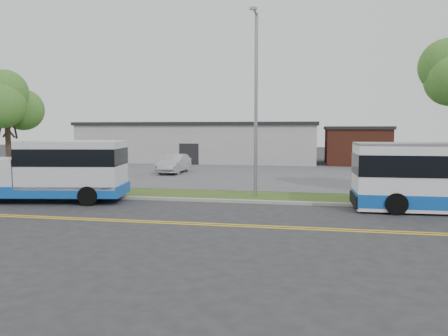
% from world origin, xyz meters
% --- Properties ---
extents(ground, '(140.00, 140.00, 0.00)m').
position_xyz_m(ground, '(0.00, 0.00, 0.00)').
color(ground, '#28282B').
rests_on(ground, ground).
extents(lane_line_north, '(70.00, 0.12, 0.01)m').
position_xyz_m(lane_line_north, '(0.00, -3.85, 0.01)').
color(lane_line_north, yellow).
rests_on(lane_line_north, ground).
extents(lane_line_south, '(70.00, 0.12, 0.01)m').
position_xyz_m(lane_line_south, '(0.00, -4.15, 0.01)').
color(lane_line_south, yellow).
rests_on(lane_line_south, ground).
extents(curb, '(80.00, 0.30, 0.15)m').
position_xyz_m(curb, '(0.00, 1.10, 0.07)').
color(curb, '#9E9B93').
rests_on(curb, ground).
extents(verge, '(80.00, 3.30, 0.10)m').
position_xyz_m(verge, '(0.00, 2.90, 0.05)').
color(verge, '#2C4416').
rests_on(verge, ground).
extents(parking_lot, '(80.00, 25.00, 0.10)m').
position_xyz_m(parking_lot, '(0.00, 17.00, 0.05)').
color(parking_lot, '#4C4C4F').
rests_on(parking_lot, ground).
extents(commercial_building, '(25.40, 10.40, 4.35)m').
position_xyz_m(commercial_building, '(-6.00, 27.00, 2.18)').
color(commercial_building, '#9E9E99').
rests_on(commercial_building, ground).
extents(brick_wing, '(6.30, 7.30, 3.90)m').
position_xyz_m(brick_wing, '(10.50, 26.00, 1.96)').
color(brick_wing, brown).
rests_on(brick_wing, ground).
extents(tree_west, '(4.40, 4.40, 6.91)m').
position_xyz_m(tree_west, '(-12.00, 3.20, 5.12)').
color(tree_west, '#3A271F').
rests_on(tree_west, verge).
extents(streetlight_near, '(0.35, 1.53, 9.50)m').
position_xyz_m(streetlight_near, '(3.00, 2.73, 5.23)').
color(streetlight_near, gray).
rests_on(streetlight_near, verge).
extents(shuttle_bus, '(8.27, 3.82, 3.06)m').
position_xyz_m(shuttle_bus, '(-6.65, -0.21, 1.63)').
color(shuttle_bus, '#104DAE').
rests_on(shuttle_bus, ground).
extents(pedestrian, '(0.75, 0.52, 1.98)m').
position_xyz_m(pedestrian, '(-11.68, 3.55, 1.09)').
color(pedestrian, black).
rests_on(pedestrian, verge).
extents(parked_car_a, '(1.64, 4.61, 1.51)m').
position_xyz_m(parked_car_a, '(-4.91, 13.65, 0.86)').
color(parked_car_a, '#B6B9BE').
rests_on(parked_car_a, parking_lot).
extents(parked_car_b, '(2.53, 4.61, 1.27)m').
position_xyz_m(parked_car_b, '(-11.28, 11.33, 0.73)').
color(parked_car_b, white).
rests_on(parked_car_b, parking_lot).
extents(grocery_bag_left, '(0.32, 0.32, 0.32)m').
position_xyz_m(grocery_bag_left, '(-11.98, 3.30, 0.26)').
color(grocery_bag_left, white).
rests_on(grocery_bag_left, verge).
extents(grocery_bag_right, '(0.32, 0.32, 0.32)m').
position_xyz_m(grocery_bag_right, '(-11.38, 3.80, 0.26)').
color(grocery_bag_right, white).
rests_on(grocery_bag_right, verge).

